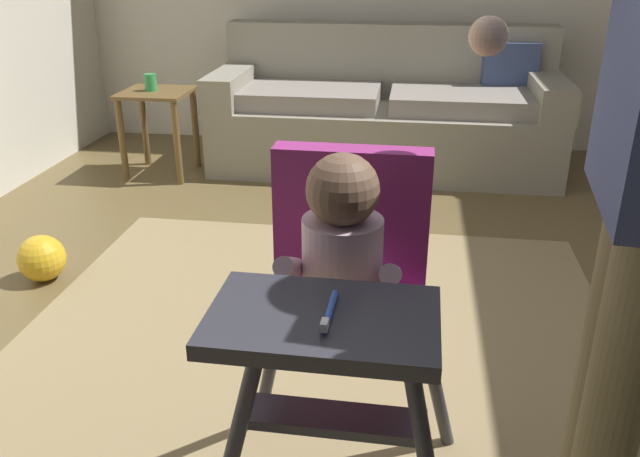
# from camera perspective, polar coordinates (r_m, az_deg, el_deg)

# --- Properties ---
(ground) EXTENTS (6.08, 6.78, 0.10)m
(ground) POSITION_cam_1_polar(r_m,az_deg,el_deg) (2.47, 5.48, -10.44)
(ground) COLOR brown
(area_rug) EXTENTS (2.17, 2.64, 0.01)m
(area_rug) POSITION_cam_1_polar(r_m,az_deg,el_deg) (2.17, -1.71, -13.92)
(area_rug) COLOR #958058
(area_rug) RESTS_ON ground
(couch) EXTENTS (2.14, 0.86, 0.86)m
(couch) POSITION_cam_1_polar(r_m,az_deg,el_deg) (4.27, 5.77, 9.88)
(couch) COLOR gray
(couch) RESTS_ON ground
(high_chair) EXTENTS (0.62, 0.73, 0.95)m
(high_chair) POSITION_cam_1_polar(r_m,az_deg,el_deg) (1.43, 2.00, -4.53)
(high_chair) COLOR #33333C
(high_chair) RESTS_ON ground
(toy_ball) EXTENTS (0.20, 0.20, 0.20)m
(toy_ball) POSITION_cam_1_polar(r_m,az_deg,el_deg) (3.03, -23.03, -2.39)
(toy_ball) COLOR gold
(toy_ball) RESTS_ON ground
(side_table) EXTENTS (0.40, 0.40, 0.52)m
(side_table) POSITION_cam_1_polar(r_m,az_deg,el_deg) (4.16, -13.90, 9.64)
(side_table) COLOR brown
(side_table) RESTS_ON ground
(sippy_cup) EXTENTS (0.07, 0.07, 0.10)m
(sippy_cup) POSITION_cam_1_polar(r_m,az_deg,el_deg) (4.13, -14.53, 12.20)
(sippy_cup) COLOR green
(sippy_cup) RESTS_ON side_table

